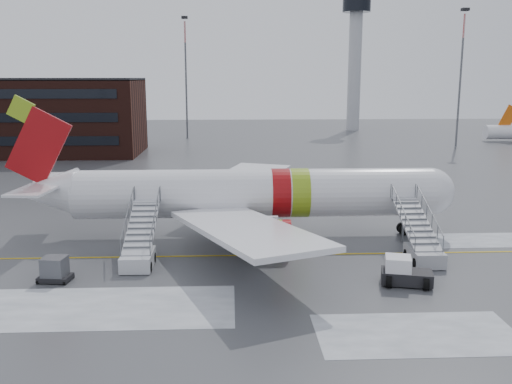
{
  "coord_description": "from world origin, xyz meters",
  "views": [
    {
      "loc": [
        0.84,
        -39.88,
        12.51
      ],
      "look_at": [
        2.74,
        2.02,
        4.0
      ],
      "focal_mm": 40.0,
      "sensor_mm": 36.0,
      "label": 1
    }
  ],
  "objects_px": {
    "airstair_fwd": "(421,245)",
    "airstair_aft": "(139,249)",
    "pushback_tug": "(404,272)",
    "airliner": "(243,194)",
    "uld_container": "(55,270)"
  },
  "relations": [
    {
      "from": "airstair_fwd",
      "to": "airstair_aft",
      "type": "distance_m",
      "value": 19.37
    },
    {
      "from": "airstair_aft",
      "to": "pushback_tug",
      "type": "distance_m",
      "value": 17.39
    },
    {
      "from": "airliner",
      "to": "airstair_fwd",
      "type": "height_order",
      "value": "airliner"
    },
    {
      "from": "airstair_aft",
      "to": "uld_container",
      "type": "distance_m",
      "value": 5.7
    },
    {
      "from": "airliner",
      "to": "uld_container",
      "type": "xyz_separation_m",
      "value": [
        -11.91,
        -9.67,
        -2.69
      ]
    },
    {
      "from": "uld_container",
      "to": "pushback_tug",
      "type": "bearing_deg",
      "value": -4.04
    },
    {
      "from": "airstair_aft",
      "to": "uld_container",
      "type": "xyz_separation_m",
      "value": [
        -4.74,
        -3.14,
        -0.34
      ]
    },
    {
      "from": "airstair_fwd",
      "to": "airliner",
      "type": "bearing_deg",
      "value": 151.81
    },
    {
      "from": "pushback_tug",
      "to": "airstair_aft",
      "type": "bearing_deg",
      "value": 164.47
    },
    {
      "from": "pushback_tug",
      "to": "uld_container",
      "type": "xyz_separation_m",
      "value": [
        -21.49,
        1.52,
        -0.04
      ]
    },
    {
      "from": "airstair_fwd",
      "to": "uld_container",
      "type": "bearing_deg",
      "value": -172.59
    },
    {
      "from": "airliner",
      "to": "uld_container",
      "type": "height_order",
      "value": "airliner"
    },
    {
      "from": "airstair_fwd",
      "to": "airstair_aft",
      "type": "height_order",
      "value": "same"
    },
    {
      "from": "airstair_fwd",
      "to": "airstair_aft",
      "type": "bearing_deg",
      "value": 180.0
    },
    {
      "from": "pushback_tug",
      "to": "uld_container",
      "type": "distance_m",
      "value": 21.54
    }
  ]
}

